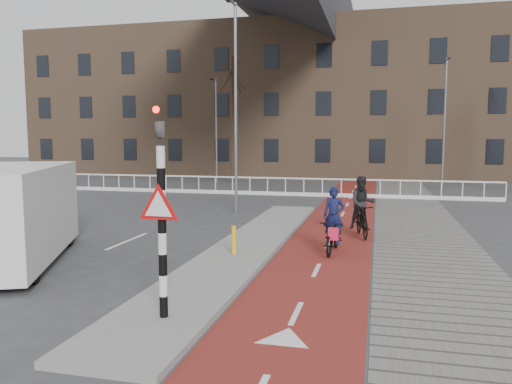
# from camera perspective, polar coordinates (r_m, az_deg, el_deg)

# --- Properties ---
(ground) EXTENTS (120.00, 120.00, 0.00)m
(ground) POSITION_cam_1_polar(r_m,az_deg,el_deg) (10.45, -2.80, -11.24)
(ground) COLOR #38383A
(ground) RESTS_ON ground
(bike_lane) EXTENTS (2.50, 60.00, 0.01)m
(bike_lane) POSITION_cam_1_polar(r_m,az_deg,el_deg) (19.84, 9.69, -2.94)
(bike_lane) COLOR maroon
(bike_lane) RESTS_ON ground
(sidewalk) EXTENTS (3.00, 60.00, 0.01)m
(sidewalk) POSITION_cam_1_polar(r_m,az_deg,el_deg) (19.85, 17.79, -3.14)
(sidewalk) COLOR slate
(sidewalk) RESTS_ON ground
(curb_island) EXTENTS (1.80, 16.00, 0.12)m
(curb_island) POSITION_cam_1_polar(r_m,az_deg,el_deg) (14.34, -0.92, -6.15)
(curb_island) COLOR gray
(curb_island) RESTS_ON ground
(traffic_signal) EXTENTS (0.80, 0.80, 3.68)m
(traffic_signal) POSITION_cam_1_polar(r_m,az_deg,el_deg) (8.36, -10.78, -1.75)
(traffic_signal) COLOR black
(traffic_signal) RESTS_ON curb_island
(bollard) EXTENTS (0.12, 0.12, 0.74)m
(bollard) POSITION_cam_1_polar(r_m,az_deg,el_deg) (13.02, -2.55, -5.50)
(bollard) COLOR yellow
(bollard) RESTS_ON curb_island
(cyclist_near) EXTENTS (0.73, 1.75, 1.80)m
(cyclist_near) POSITION_cam_1_polar(r_m,az_deg,el_deg) (13.75, 8.85, -4.42)
(cyclist_near) COLOR black
(cyclist_near) RESTS_ON bike_lane
(cyclist_far) EXTENTS (0.93, 1.85, 1.92)m
(cyclist_far) POSITION_cam_1_polar(r_m,az_deg,el_deg) (16.07, 12.04, -2.25)
(cyclist_far) COLOR black
(cyclist_far) RESTS_ON bike_lane
(van) EXTENTS (4.32, 6.07, 2.43)m
(van) POSITION_cam_1_polar(r_m,az_deg,el_deg) (13.76, -26.45, -2.19)
(van) COLOR white
(van) RESTS_ON ground
(railing) EXTENTS (28.00, 0.10, 0.99)m
(railing) POSITION_cam_1_polar(r_m,az_deg,el_deg) (27.83, -2.70, 0.39)
(railing) COLOR silver
(railing) RESTS_ON ground
(townhouse_row) EXTENTS (46.00, 10.00, 15.90)m
(townhouse_row) POSITION_cam_1_polar(r_m,az_deg,el_deg) (42.22, 5.85, 12.56)
(townhouse_row) COLOR #7F6047
(townhouse_row) RESTS_ON ground
(tree_mid) EXTENTS (0.23, 0.23, 8.69)m
(tree_mid) POSITION_cam_1_polar(r_m,az_deg,el_deg) (34.91, -2.72, 8.21)
(tree_mid) COLOR black
(tree_mid) RESTS_ON ground
(streetlight_near) EXTENTS (0.12, 0.12, 8.52)m
(streetlight_near) POSITION_cam_1_polar(r_m,az_deg,el_deg) (20.73, -2.33, 9.33)
(streetlight_near) COLOR slate
(streetlight_near) RESTS_ON ground
(streetlight_left) EXTENTS (0.12, 0.12, 7.14)m
(streetlight_left) POSITION_cam_1_polar(r_m,az_deg,el_deg) (34.61, -4.55, 6.93)
(streetlight_left) COLOR slate
(streetlight_left) RESTS_ON ground
(streetlight_right) EXTENTS (0.12, 0.12, 7.80)m
(streetlight_right) POSITION_cam_1_polar(r_m,az_deg,el_deg) (32.08, 20.72, 7.20)
(streetlight_right) COLOR slate
(streetlight_right) RESTS_ON ground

